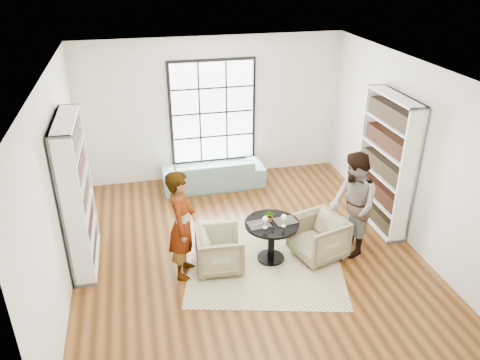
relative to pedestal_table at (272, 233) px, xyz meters
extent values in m
plane|color=brown|center=(-0.33, 0.34, -0.50)|extent=(6.00, 6.00, 0.00)
plane|color=silver|center=(-0.33, 3.34, 1.00)|extent=(5.50, 0.00, 5.50)
plane|color=silver|center=(-3.08, 0.34, 1.00)|extent=(0.00, 6.00, 6.00)
plane|color=silver|center=(2.42, 0.34, 1.00)|extent=(0.00, 6.00, 6.00)
plane|color=silver|center=(-0.33, -2.66, 1.00)|extent=(5.50, 0.00, 5.50)
plane|color=white|center=(-0.33, 0.34, 2.50)|extent=(6.00, 6.00, 0.00)
cube|color=black|center=(-0.33, 3.32, 0.95)|extent=(1.82, 0.06, 2.22)
cube|color=white|center=(-0.33, 3.28, 0.95)|extent=(1.70, 0.02, 2.10)
cube|color=#C1B691|center=(-0.09, -0.01, -0.49)|extent=(2.92, 2.92, 0.01)
cylinder|color=black|center=(0.00, 0.00, -0.48)|extent=(0.44, 0.44, 0.04)
cylinder|color=black|center=(0.00, 0.00, -0.17)|extent=(0.11, 0.11, 0.61)
cylinder|color=black|center=(0.00, 0.00, 0.17)|extent=(0.86, 0.86, 0.04)
imported|color=slate|center=(-0.44, 2.79, -0.19)|extent=(2.11, 0.84, 0.61)
imported|color=#C3C08B|center=(-0.84, -0.04, -0.17)|extent=(0.76, 0.74, 0.65)
imported|color=tan|center=(0.76, -0.07, -0.15)|extent=(0.95, 0.94, 0.70)
imported|color=gray|center=(-1.39, -0.04, 0.37)|extent=(0.58, 0.73, 1.74)
imported|color=gray|center=(1.31, -0.07, 0.37)|extent=(0.73, 0.90, 1.75)
cube|color=black|center=(-0.21, 0.00, 0.19)|extent=(0.37, 0.30, 0.01)
cube|color=black|center=(0.22, 0.01, 0.19)|extent=(0.37, 0.30, 0.01)
cylinder|color=silver|center=(-0.14, -0.11, 0.19)|extent=(0.07, 0.07, 0.01)
cylinder|color=silver|center=(-0.14, -0.11, 0.25)|extent=(0.01, 0.01, 0.12)
sphere|color=maroon|center=(-0.14, -0.11, 0.34)|extent=(0.09, 0.09, 0.09)
ellipsoid|color=white|center=(-0.14, -0.11, 0.34)|extent=(0.09, 0.09, 0.10)
cylinder|color=silver|center=(0.15, -0.13, 0.19)|extent=(0.07, 0.07, 0.01)
cylinder|color=silver|center=(0.15, -0.13, 0.25)|extent=(0.01, 0.01, 0.12)
sphere|color=maroon|center=(0.15, -0.13, 0.34)|extent=(0.09, 0.09, 0.09)
ellipsoid|color=white|center=(0.15, -0.13, 0.34)|extent=(0.09, 0.09, 0.10)
imported|color=gray|center=(-0.02, 0.06, 0.28)|extent=(0.20, 0.18, 0.19)
camera|label=1|loc=(-1.89, -5.95, 4.03)|focal=35.00mm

